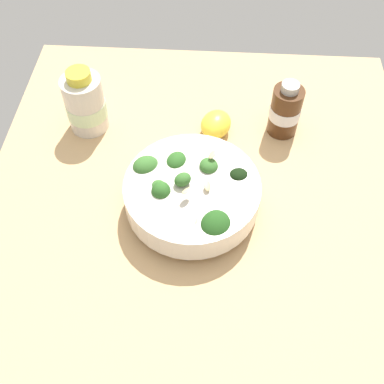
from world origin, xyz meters
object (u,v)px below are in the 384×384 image
Objects in this scene: bottle_tall at (85,104)px; bowl_of_broccoli at (192,193)px; lemon_wedge at (216,124)px; bottle_short at (285,110)px.

bowl_of_broccoli is at bearing -40.91° from bottle_tall.
bowl_of_broccoli is 17.06cm from lemon_wedge.
bottle_tall is (-22.95, 0.39, 3.19)cm from lemon_wedge.
bottle_tall is (-19.66, 17.04, 1.44)cm from bowl_of_broccoli.
bottle_tall reaches higher than bottle_short.
bottle_short is at bearing 49.91° from bowl_of_broccoli.
bottle_short is (15.20, 18.06, 0.95)cm from bowl_of_broccoli.
bowl_of_broccoli is 3.34× the size of lemon_wedge.
bottle_tall is at bearing -178.32° from bottle_short.
lemon_wedge is 0.51× the size of bottle_tall.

